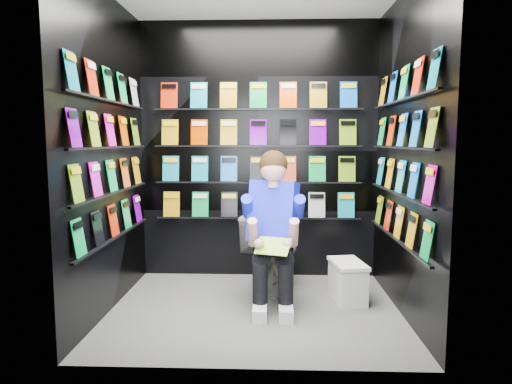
{
  "coord_description": "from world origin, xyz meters",
  "views": [
    {
      "loc": [
        0.14,
        -3.67,
        1.41
      ],
      "look_at": [
        0.01,
        0.15,
        0.97
      ],
      "focal_mm": 32.0,
      "sensor_mm": 36.0,
      "label": 1
    }
  ],
  "objects": [
    {
      "name": "toilet",
      "position": [
        0.15,
        0.57,
        0.37
      ],
      "size": [
        0.63,
        0.84,
        0.73
      ],
      "primitive_type": "imported",
      "rotation": [
        0.0,
        0.0,
        2.83
      ],
      "color": "white",
      "rests_on": "floor"
    },
    {
      "name": "longbox",
      "position": [
        0.81,
        0.25,
        0.16
      ],
      "size": [
        0.3,
        0.46,
        0.32
      ],
      "primitive_type": "cube",
      "rotation": [
        0.0,
        0.0,
        0.15
      ],
      "color": "white",
      "rests_on": "floor"
    },
    {
      "name": "wall_left",
      "position": [
        -1.2,
        0.0,
        1.3
      ],
      "size": [
        0.04,
        2.0,
        2.6
      ],
      "primitive_type": "cube",
      "color": "black",
      "rests_on": "floor"
    },
    {
      "name": "longbox_lid",
      "position": [
        0.81,
        0.25,
        0.34
      ],
      "size": [
        0.32,
        0.48,
        0.03
      ],
      "primitive_type": "cube",
      "rotation": [
        0.0,
        0.0,
        0.15
      ],
      "color": "white",
      "rests_on": "longbox"
    },
    {
      "name": "reader",
      "position": [
        0.15,
        0.19,
        0.78
      ],
      "size": [
        0.75,
        0.91,
        1.44
      ],
      "primitive_type": null,
      "rotation": [
        0.0,
        0.0,
        -0.31
      ],
      "color": "#262DE4",
      "rests_on": "toilet"
    },
    {
      "name": "held_comic",
      "position": [
        0.15,
        -0.16,
        0.58
      ],
      "size": [
        0.3,
        0.23,
        0.11
      ],
      "primitive_type": "cube",
      "rotation": [
        -0.96,
        0.0,
        -0.31
      ],
      "color": "#19951E",
      "rests_on": "reader"
    },
    {
      "name": "wall_back",
      "position": [
        0.0,
        1.0,
        1.3
      ],
      "size": [
        2.4,
        0.04,
        2.6
      ],
      "primitive_type": "cube",
      "color": "black",
      "rests_on": "floor"
    },
    {
      "name": "comics_back",
      "position": [
        0.0,
        0.97,
        1.31
      ],
      "size": [
        2.1,
        0.06,
        1.37
      ],
      "primitive_type": null,
      "color": "red",
      "rests_on": "wall_back"
    },
    {
      "name": "wall_right",
      "position": [
        1.2,
        0.0,
        1.3
      ],
      "size": [
        0.04,
        2.0,
        2.6
      ],
      "primitive_type": "cube",
      "color": "black",
      "rests_on": "floor"
    },
    {
      "name": "wall_front",
      "position": [
        0.0,
        -1.0,
        1.3
      ],
      "size": [
        2.4,
        0.04,
        2.6
      ],
      "primitive_type": "cube",
      "color": "black",
      "rests_on": "floor"
    },
    {
      "name": "floor",
      "position": [
        0.0,
        0.0,
        0.0
      ],
      "size": [
        2.4,
        2.4,
        0.0
      ],
      "primitive_type": "plane",
      "color": "#585856",
      "rests_on": "ground"
    },
    {
      "name": "comics_right",
      "position": [
        1.17,
        0.0,
        1.31
      ],
      "size": [
        0.06,
        1.7,
        1.37
      ],
      "primitive_type": null,
      "color": "red",
      "rests_on": "wall_right"
    },
    {
      "name": "comics_left",
      "position": [
        -1.17,
        0.0,
        1.31
      ],
      "size": [
        0.06,
        1.7,
        1.37
      ],
      "primitive_type": null,
      "color": "red",
      "rests_on": "wall_left"
    }
  ]
}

